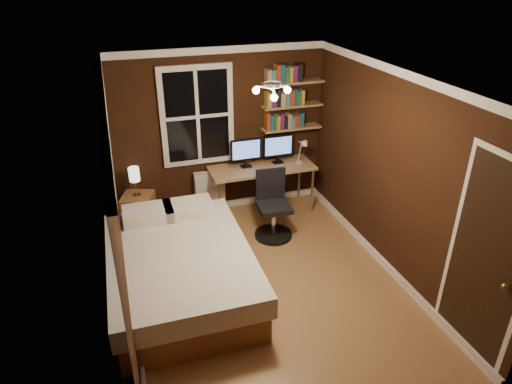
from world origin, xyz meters
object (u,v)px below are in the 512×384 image
object	(u,v)px
nightstand	(139,212)
monitor_left	(246,153)
monitor_right	(278,149)
desk	(262,170)
desk_lamp	(302,151)
office_chair	(273,212)
bedside_lamp	(135,182)
bed	(180,270)
radiator	(210,193)

from	to	relation	value
nightstand	monitor_left	bearing A→B (deg)	19.90
monitor_right	desk	bearing A→B (deg)	-164.31
monitor_right	desk_lamp	size ratio (longest dim) A/B	1.07
monitor_right	office_chair	size ratio (longest dim) A/B	0.48
nightstand	bedside_lamp	bearing A→B (deg)	0.00
monitor_left	bed	bearing A→B (deg)	-128.22
bed	monitor_left	bearing A→B (deg)	52.37
bed	nightstand	world-z (taller)	bed
monitor_right	desk_lamp	bearing A→B (deg)	-29.70
desk_lamp	bed	bearing A→B (deg)	-145.22
bed	desk_lamp	xyz separation A→B (m)	(2.14, 1.49, 0.65)
desk	desk_lamp	xyz separation A→B (m)	(0.60, -0.10, 0.28)
bed	office_chair	distance (m)	1.70
desk	monitor_right	size ratio (longest dim) A/B	3.38
desk	desk_lamp	world-z (taller)	desk_lamp
nightstand	desk_lamp	distance (m)	2.58
radiator	office_chair	size ratio (longest dim) A/B	0.70
desk_lamp	office_chair	xyz separation A→B (m)	(-0.68, -0.62, -0.61)
monitor_left	desk	bearing A→B (deg)	-19.31
nightstand	desk_lamp	world-z (taller)	desk_lamp
desk_lamp	desk	bearing A→B (deg)	170.39
nightstand	office_chair	distance (m)	1.96
radiator	desk_lamp	world-z (taller)	desk_lamp
monitor_left	monitor_right	xyz separation A→B (m)	(0.51, 0.00, 0.00)
nightstand	radiator	world-z (taller)	radiator
bed	monitor_left	size ratio (longest dim) A/B	4.72
bed	desk_lamp	distance (m)	2.69
bed	bedside_lamp	size ratio (longest dim) A/B	5.11
monitor_left	office_chair	world-z (taller)	monitor_left
monitor_right	desk_lamp	distance (m)	0.37
nightstand	radiator	bearing A→B (deg)	26.34
desk	monitor_left	world-z (taller)	monitor_left
nightstand	monitor_left	world-z (taller)	monitor_left
radiator	monitor_left	bearing A→B (deg)	-12.11
bedside_lamp	desk_lamp	size ratio (longest dim) A/B	0.99
radiator	monitor_right	world-z (taller)	monitor_right
desk	office_chair	size ratio (longest dim) A/B	1.63
nightstand	monitor_right	size ratio (longest dim) A/B	1.13
radiator	desk_lamp	xyz separation A→B (m)	(1.38, -0.30, 0.63)
bed	nightstand	xyz separation A→B (m)	(-0.33, 1.66, -0.05)
radiator	desk_lamp	distance (m)	1.55
radiator	monitor_left	world-z (taller)	monitor_left
nightstand	bedside_lamp	world-z (taller)	bedside_lamp
desk	monitor_left	distance (m)	0.37
bed	office_chair	world-z (taller)	office_chair
radiator	desk	xyz separation A→B (m)	(0.78, -0.20, 0.35)
monitor_left	desk_lamp	world-z (taller)	monitor_left
desk_lamp	radiator	bearing A→B (deg)	167.75
monitor_left	office_chair	size ratio (longest dim) A/B	0.48
bed	desk_lamp	world-z (taller)	desk_lamp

